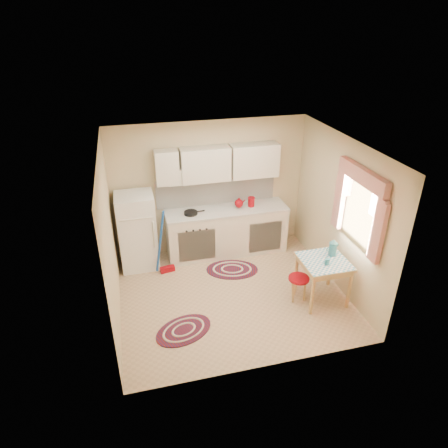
{
  "coord_description": "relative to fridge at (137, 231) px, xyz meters",
  "views": [
    {
      "loc": [
        -1.43,
        -5.12,
        4.11
      ],
      "look_at": [
        -0.07,
        0.25,
        1.18
      ],
      "focal_mm": 32.0,
      "sensor_mm": 36.0,
      "label": 1
    }
  ],
  "objects": [
    {
      "name": "room_shell",
      "position": [
        1.55,
        -1.01,
        0.9
      ],
      "size": [
        3.64,
        3.6,
        2.52
      ],
      "color": "tan",
      "rests_on": "ground"
    },
    {
      "name": "fridge",
      "position": [
        0.0,
        0.0,
        0.0
      ],
      "size": [
        0.65,
        0.6,
        1.4
      ],
      "primitive_type": "cube",
      "color": "white",
      "rests_on": "ground"
    },
    {
      "name": "broom",
      "position": [
        0.45,
        -0.35,
        -0.1
      ],
      "size": [
        0.3,
        0.17,
        1.2
      ],
      "primitive_type": null,
      "rotation": [
        0.0,
        0.0,
        0.17
      ],
      "color": "#1C52AF",
      "rests_on": "ground"
    },
    {
      "name": "base_cabinets",
      "position": [
        1.65,
        0.05,
        -0.26
      ],
      "size": [
        2.25,
        0.6,
        0.88
      ],
      "primitive_type": "cube",
      "color": "beige",
      "rests_on": "ground"
    },
    {
      "name": "countertop",
      "position": [
        1.65,
        0.05,
        0.2
      ],
      "size": [
        2.27,
        0.62,
        0.04
      ],
      "primitive_type": "cube",
      "color": "beige",
      "rests_on": "base_cabinets"
    },
    {
      "name": "frying_pan",
      "position": [
        0.97,
        0.0,
        0.24
      ],
      "size": [
        0.27,
        0.27,
        0.05
      ],
      "primitive_type": "cylinder",
      "rotation": [
        0.0,
        0.0,
        0.12
      ],
      "color": "black",
      "rests_on": "countertop"
    },
    {
      "name": "red_kettle",
      "position": [
        1.88,
        0.05,
        0.31
      ],
      "size": [
        0.22,
        0.22,
        0.18
      ],
      "primitive_type": null,
      "rotation": [
        0.0,
        0.0,
        0.39
      ],
      "color": "#94050E",
      "rests_on": "countertop"
    },
    {
      "name": "red_canister",
      "position": [
        2.12,
        0.05,
        0.3
      ],
      "size": [
        0.16,
        0.16,
        0.16
      ],
      "primitive_type": "cylinder",
      "rotation": [
        0.0,
        0.0,
        0.39
      ],
      "color": "#94050E",
      "rests_on": "countertop"
    },
    {
      "name": "table",
      "position": [
        2.75,
        -1.72,
        -0.34
      ],
      "size": [
        0.72,
        0.72,
        0.72
      ],
      "primitive_type": "cube",
      "color": "tan",
      "rests_on": "ground"
    },
    {
      "name": "stool",
      "position": [
        2.39,
        -1.65,
        -0.49
      ],
      "size": [
        0.39,
        0.39,
        0.42
      ],
      "primitive_type": "cylinder",
      "rotation": [
        0.0,
        0.0,
        -0.2
      ],
      "color": "#94050E",
      "rests_on": "ground"
    },
    {
      "name": "coffee_pot",
      "position": [
        2.94,
        -1.6,
        0.17
      ],
      "size": [
        0.16,
        0.13,
        0.3
      ],
      "primitive_type": null,
      "rotation": [
        0.0,
        0.0,
        0.03
      ],
      "color": "#2A7181",
      "rests_on": "table"
    },
    {
      "name": "mug",
      "position": [
        2.74,
        -1.82,
        0.07
      ],
      "size": [
        0.08,
        0.08,
        0.1
      ],
      "primitive_type": "cylinder",
      "rotation": [
        0.0,
        0.0,
        -0.09
      ],
      "color": "#2A7181",
      "rests_on": "table"
    },
    {
      "name": "rug_center",
      "position": [
        1.58,
        -0.59,
        -0.69
      ],
      "size": [
        1.06,
        0.83,
        0.02
      ],
      "primitive_type": null,
      "rotation": [
        0.0,
        0.0,
        -0.25
      ],
      "color": "maroon",
      "rests_on": "ground"
    },
    {
      "name": "rug_left",
      "position": [
        0.48,
        -1.93,
        -0.69
      ],
      "size": [
        1.03,
        0.87,
        0.02
      ],
      "primitive_type": null,
      "rotation": [
        0.0,
        0.0,
        0.4
      ],
      "color": "maroon",
      "rests_on": "ground"
    }
  ]
}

